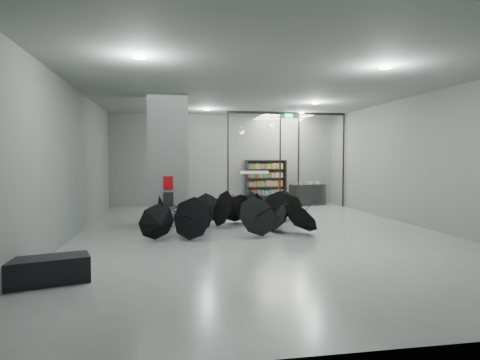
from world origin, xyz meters
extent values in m
plane|color=slate|center=(0.00, 0.00, 0.00)|extent=(14.00, 14.00, 0.00)
cube|color=gray|center=(0.00, 0.00, 4.00)|extent=(10.00, 14.00, 0.02)
cube|color=#595C5A|center=(0.00, 7.00, 2.00)|extent=(10.00, 0.02, 4.00)
cube|color=#595C5A|center=(0.00, -7.00, 2.00)|extent=(10.00, 0.02, 4.00)
cube|color=#595C5A|center=(-5.00, 0.00, 2.00)|extent=(0.02, 14.00, 4.00)
cube|color=#595C5A|center=(5.00, 0.00, 2.00)|extent=(0.02, 14.00, 4.00)
cube|color=slate|center=(-2.50, 2.00, 2.00)|extent=(1.20, 1.20, 4.00)
cube|color=#A50A07|center=(-2.50, 1.38, 1.35)|extent=(0.28, 0.04, 0.38)
cube|color=black|center=(-2.50, 1.38, 0.85)|extent=(0.30, 0.03, 0.42)
cube|color=#0CE533|center=(2.40, 5.30, 3.82)|extent=(0.30, 0.06, 0.15)
cube|color=silver|center=(1.00, 5.50, 2.00)|extent=(2.20, 0.02, 3.95)
cube|color=silver|center=(3.90, 5.50, 2.00)|extent=(2.00, 0.02, 3.95)
cube|color=black|center=(-0.10, 5.50, 2.00)|extent=(0.06, 0.06, 4.00)
cube|color=black|center=(2.10, 5.50, 2.00)|extent=(0.06, 0.06, 4.00)
cube|color=black|center=(2.90, 5.50, 2.00)|extent=(0.06, 0.06, 4.00)
cube|color=black|center=(4.90, 5.50, 2.00)|extent=(0.06, 0.06, 4.00)
cube|color=black|center=(2.40, 5.50, 3.95)|extent=(5.00, 0.08, 0.10)
cube|color=black|center=(-4.50, -3.87, 0.22)|extent=(1.47, 0.94, 0.44)
cube|color=black|center=(3.57, 6.27, 0.46)|extent=(1.64, 0.94, 0.92)
camera|label=1|loc=(-2.48, -10.96, 2.06)|focal=30.52mm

